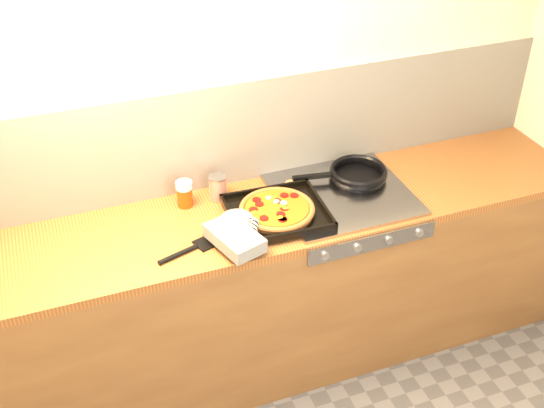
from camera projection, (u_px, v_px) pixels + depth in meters
name	position (u px, v px, depth m)	size (l,w,h in m)	color
room_shell	(227.00, 136.00, 3.06)	(3.20, 3.20, 3.20)	white
counter_run	(251.00, 292.00, 3.24)	(3.20, 0.62, 0.90)	brown
stovetop	(342.00, 194.00, 3.11)	(0.60, 0.56, 0.02)	#95959A
pizza_on_tray	(265.00, 217.00, 2.90)	(0.57, 0.48, 0.07)	black
frying_pan	(357.00, 174.00, 3.19)	(0.47, 0.31, 0.04)	black
tomato_can	(218.00, 187.00, 3.06)	(0.08, 0.08, 0.11)	maroon
juice_glass	(185.00, 194.00, 3.01)	(0.08, 0.08, 0.12)	#CD3C0C
wooden_spoon	(275.00, 190.00, 3.13)	(0.29, 0.14, 0.02)	#B77B4D
black_spatula	(190.00, 249.00, 2.78)	(0.28, 0.13, 0.02)	black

